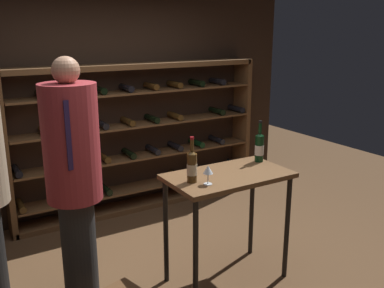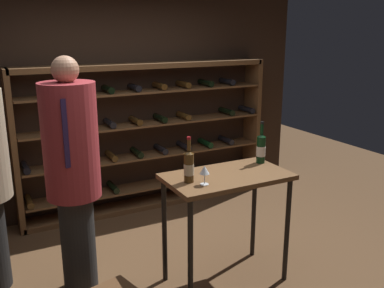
% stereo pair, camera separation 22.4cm
% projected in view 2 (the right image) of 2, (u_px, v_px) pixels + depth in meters
% --- Properties ---
extents(ground_plane, '(9.87, 9.87, 0.00)m').
position_uv_depth(ground_plane, '(183.00, 280.00, 3.80)').
color(ground_plane, brown).
extents(back_wall, '(5.16, 0.10, 2.78)m').
position_uv_depth(back_wall, '(111.00, 97.00, 5.09)').
color(back_wall, '#332319').
rests_on(back_wall, ground).
extents(wine_rack, '(3.15, 0.32, 1.79)m').
position_uv_depth(wine_rack, '(149.00, 137.00, 5.22)').
color(wine_rack, brown).
rests_on(wine_rack, ground).
extents(tasting_table, '(1.05, 0.59, 1.00)m').
position_uv_depth(tasting_table, '(227.00, 189.00, 3.59)').
color(tasting_table, brown).
rests_on(tasting_table, ground).
extents(person_guest_khaki, '(0.44, 0.44, 1.98)m').
position_uv_depth(person_guest_khaki, '(73.00, 168.00, 3.40)').
color(person_guest_khaki, '#252525').
rests_on(person_guest_khaki, ground).
extents(wine_bottle_amber_reserve, '(0.08, 0.08, 0.38)m').
position_uv_depth(wine_bottle_amber_reserve, '(261.00, 148.00, 3.83)').
color(wine_bottle_amber_reserve, black).
rests_on(wine_bottle_amber_reserve, tasting_table).
extents(wine_bottle_green_slim, '(0.08, 0.08, 0.37)m').
position_uv_depth(wine_bottle_green_slim, '(189.00, 166.00, 3.34)').
color(wine_bottle_green_slim, '#4C3314').
rests_on(wine_bottle_green_slim, tasting_table).
extents(wine_glass_stemmed_center, '(0.08, 0.08, 0.15)m').
position_uv_depth(wine_glass_stemmed_center, '(205.00, 171.00, 3.29)').
color(wine_glass_stemmed_center, silver).
rests_on(wine_glass_stemmed_center, tasting_table).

